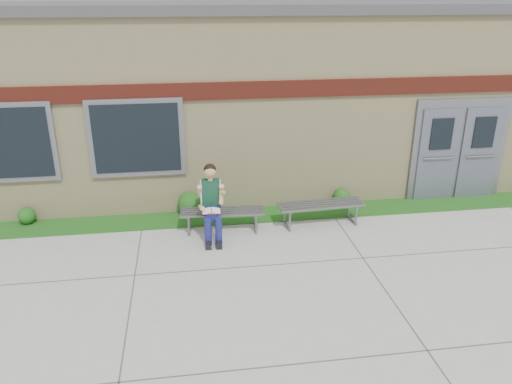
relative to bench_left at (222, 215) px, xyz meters
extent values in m
plane|color=#9E9E99|center=(1.39, -2.00, -0.33)|extent=(80.00, 80.00, 0.00)
cube|color=#175316|center=(1.39, 0.60, -0.32)|extent=(16.00, 0.80, 0.02)
cube|color=beige|center=(1.39, 4.00, 1.67)|extent=(16.00, 6.00, 4.00)
cube|color=#3F3F42|center=(1.39, 4.00, 3.77)|extent=(16.20, 6.20, 0.20)
cube|color=maroon|center=(1.39, 0.97, 2.27)|extent=(16.00, 0.06, 0.35)
cube|color=slate|center=(-4.11, 0.96, 1.37)|extent=(1.90, 0.08, 1.60)
cube|color=black|center=(-4.11, 0.92, 1.37)|extent=(1.70, 0.04, 1.40)
cube|color=slate|center=(-1.61, 0.96, 1.37)|extent=(1.90, 0.08, 1.60)
cube|color=black|center=(-1.61, 0.92, 1.37)|extent=(1.70, 0.04, 1.40)
cube|color=slate|center=(5.39, 0.96, 0.82)|extent=(2.20, 0.08, 2.30)
cube|color=#515561|center=(4.89, 0.91, 0.72)|extent=(0.92, 0.06, 2.10)
cube|color=#515561|center=(5.89, 0.91, 0.72)|extent=(0.92, 0.06, 2.10)
cube|color=slate|center=(0.00, 0.00, 0.08)|extent=(1.67, 0.58, 0.03)
cube|color=slate|center=(-0.66, 0.00, -0.14)|extent=(0.07, 0.46, 0.37)
cube|color=slate|center=(0.66, 0.00, -0.14)|extent=(0.07, 0.46, 0.37)
cube|color=slate|center=(2.00, 0.00, 0.11)|extent=(1.77, 0.59, 0.03)
cube|color=slate|center=(1.30, 0.00, -0.13)|extent=(0.07, 0.49, 0.40)
cube|color=slate|center=(2.70, 0.00, -0.13)|extent=(0.07, 0.49, 0.40)
cube|color=navy|center=(-0.21, -0.05, 0.18)|extent=(0.38, 0.28, 0.17)
cube|color=#0E3424|center=(-0.21, -0.07, 0.52)|extent=(0.36, 0.23, 0.50)
sphere|color=tan|center=(-0.22, -0.08, 0.96)|extent=(0.24, 0.24, 0.23)
sphere|color=black|center=(-0.21, -0.06, 0.98)|extent=(0.25, 0.25, 0.24)
cylinder|color=navy|center=(-0.32, -0.32, 0.21)|extent=(0.19, 0.46, 0.16)
cylinder|color=navy|center=(-0.13, -0.33, 0.21)|extent=(0.19, 0.46, 0.16)
cylinder|color=navy|center=(-0.32, -0.59, -0.06)|extent=(0.13, 0.13, 0.54)
cylinder|color=navy|center=(-0.12, -0.59, -0.06)|extent=(0.13, 0.13, 0.54)
cube|color=black|center=(-0.32, -0.66, -0.27)|extent=(0.12, 0.29, 0.11)
cube|color=black|center=(-0.12, -0.67, -0.27)|extent=(0.12, 0.29, 0.11)
cylinder|color=tan|center=(-0.42, -0.12, 0.59)|extent=(0.11, 0.25, 0.29)
cylinder|color=tan|center=(-0.01, -0.14, 0.59)|extent=(0.11, 0.25, 0.29)
cube|color=white|center=(-0.23, -0.46, 0.31)|extent=(0.35, 0.26, 0.02)
cube|color=#CA4B5E|center=(-0.23, -0.46, 0.30)|extent=(0.35, 0.27, 0.01)
sphere|color=#60AA2D|center=(0.01, -0.30, 0.60)|extent=(0.09, 0.09, 0.09)
sphere|color=#175316|center=(-3.93, 0.85, -0.14)|extent=(0.34, 0.34, 0.34)
sphere|color=#175316|center=(-0.63, 0.85, -0.07)|extent=(0.49, 0.49, 0.49)
sphere|color=#175316|center=(2.72, 0.85, -0.12)|extent=(0.38, 0.38, 0.38)
camera|label=1|loc=(-0.64, -8.97, 4.10)|focal=35.00mm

